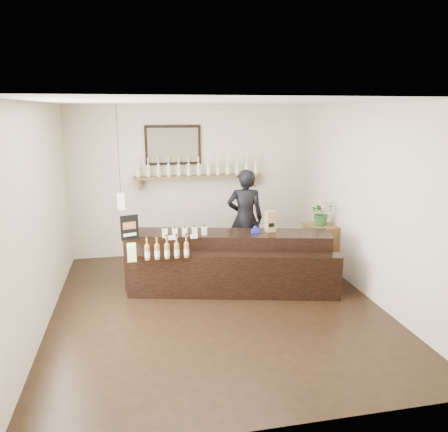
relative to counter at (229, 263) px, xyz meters
The scene contains 10 objects.
ground 0.77m from the counter, 116.59° to the right, with size 5.00×5.00×0.00m, color black.
room_shell 1.45m from the counter, 116.59° to the right, with size 5.00×5.00×5.00m.
back_wall_decor 2.28m from the counter, 103.70° to the left, with size 2.66×0.96×1.69m.
counter is the anchor object (origin of this frame).
promo_sign 1.60m from the counter, behind, with size 0.26×0.10×0.37m.
paper_bag 0.91m from the counter, ahead, with size 0.16×0.13×0.32m.
tape_dispenser 0.66m from the counter, ahead, with size 0.13×0.07×0.10m.
side_cabinet 1.78m from the counter, 16.12° to the left, with size 0.49×0.61×0.81m.
potted_plant 1.88m from the counter, 16.12° to the left, with size 0.38×0.33×0.42m, color #295C25.
shopkeeper 1.22m from the counter, 62.73° to the left, with size 0.71×0.47×1.95m, color black.
Camera 1 is at (-1.05, -5.61, 2.70)m, focal length 35.00 mm.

